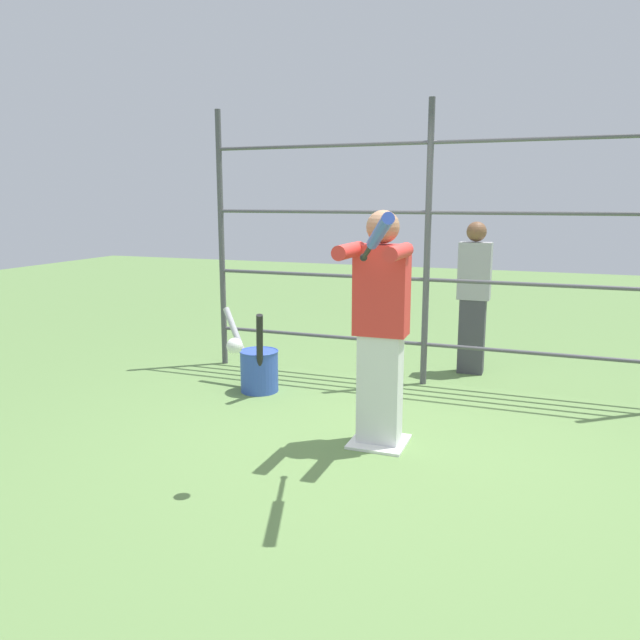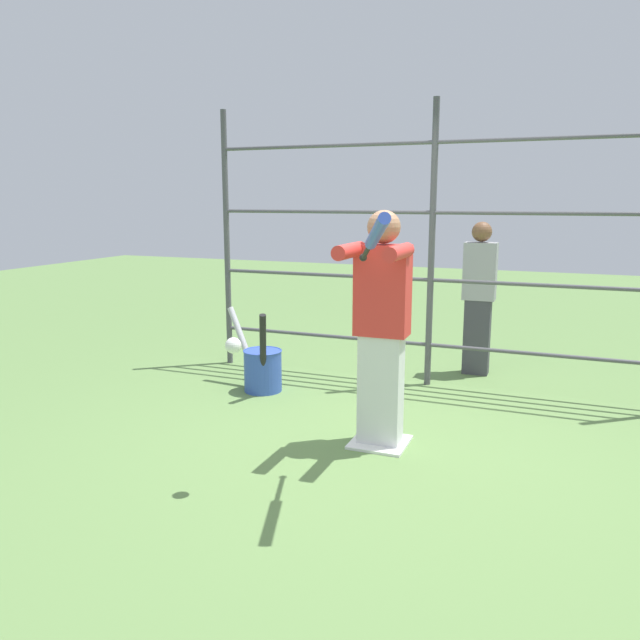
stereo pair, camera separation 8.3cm
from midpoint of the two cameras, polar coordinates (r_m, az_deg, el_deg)
The scene contains 8 objects.
ground_plane at distance 4.65m, azimuth 6.00°, elevation -11.16°, with size 24.00×24.00×0.00m, color #608447.
home_plate at distance 4.65m, azimuth 6.00°, elevation -11.05°, with size 0.40×0.40×0.02m.
fence_backstop at distance 5.89m, azimuth 10.58°, elevation 6.62°, with size 4.39×0.06×2.64m.
batter at distance 4.38m, azimuth 6.18°, elevation -0.17°, with size 0.43×0.57×1.68m.
baseball_bat_swinging at distance 3.42m, azimuth 5.77°, elevation 7.68°, with size 0.39×0.75×0.32m.
softball_in_flight at distance 3.70m, azimuth -7.30°, elevation -2.33°, with size 0.10×0.10×0.10m.
bat_bucket at distance 5.80m, azimuth -4.93°, elevation -4.39°, with size 0.69×0.58×0.78m.
bystander_behind_fence at distance 6.44m, azimuth 14.68°, elevation 2.13°, with size 0.32×0.20×1.54m.
Camera 2 is at (-1.19, 4.14, 1.75)m, focal length 35.00 mm.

